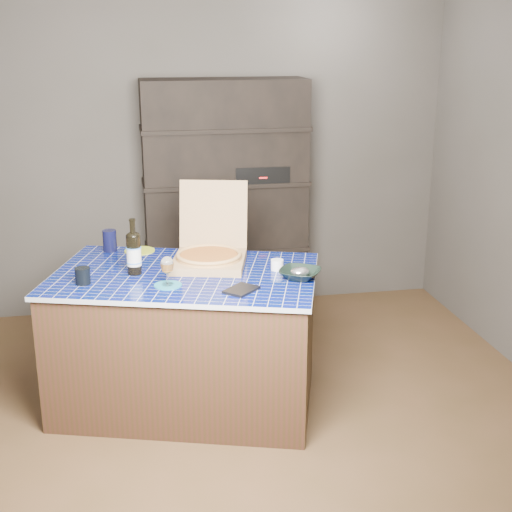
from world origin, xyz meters
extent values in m
plane|color=brown|center=(0.00, 0.00, 0.00)|extent=(3.50, 3.50, 0.00)
plane|color=#4C4642|center=(0.00, 1.75, 1.25)|extent=(3.50, 0.00, 3.50)
plane|color=#4C4642|center=(0.00, -1.75, 1.25)|extent=(3.50, 0.00, 3.50)
cube|color=black|center=(0.00, 1.53, 0.90)|extent=(1.20, 0.40, 1.80)
cube|color=black|center=(0.25, 1.48, 1.12)|extent=(0.40, 0.32, 0.12)
cube|color=#412319|center=(-0.44, 0.16, 0.39)|extent=(1.65, 1.29, 0.79)
cube|color=#051452|center=(-0.44, 0.16, 0.80)|extent=(1.69, 1.34, 0.03)
cube|color=#94784C|center=(-0.28, 0.27, 0.84)|extent=(0.50, 0.50, 0.05)
cube|color=#94784C|center=(-0.22, 0.52, 1.06)|extent=(0.42, 0.19, 0.41)
cylinder|color=#B4844B|center=(-0.28, 0.27, 0.87)|extent=(0.38, 0.38, 0.01)
cylinder|color=maroon|center=(-0.28, 0.27, 0.88)|extent=(0.33, 0.33, 0.01)
torus|color=#B4844B|center=(-0.28, 0.27, 0.88)|extent=(0.38, 0.38, 0.02)
cylinder|color=black|center=(-0.71, 0.21, 0.92)|extent=(0.08, 0.08, 0.22)
ellipsoid|color=black|center=(-0.71, 0.21, 1.04)|extent=(0.08, 0.08, 0.04)
cylinder|color=black|center=(-0.71, 0.21, 1.09)|extent=(0.03, 0.03, 0.09)
cylinder|color=silver|center=(-0.71, 0.21, 0.91)|extent=(0.08, 0.08, 0.10)
cylinder|color=#4486E8|center=(-0.71, 0.21, 0.88)|extent=(0.09, 0.09, 0.01)
cylinder|color=#4486E8|center=(-0.71, 0.21, 0.97)|extent=(0.09, 0.09, 0.01)
cylinder|color=teal|center=(-0.54, -0.03, 0.82)|extent=(0.15, 0.15, 0.01)
cylinder|color=white|center=(-0.54, -0.03, 0.82)|extent=(0.06, 0.06, 0.00)
cylinder|color=white|center=(-0.54, -0.03, 0.86)|extent=(0.01, 0.01, 0.07)
ellipsoid|color=white|center=(-0.54, -0.03, 0.93)|extent=(0.07, 0.07, 0.10)
cylinder|color=#B26B1C|center=(-0.54, -0.03, 0.92)|extent=(0.06, 0.06, 0.04)
cylinder|color=white|center=(-0.54, -0.03, 0.95)|extent=(0.06, 0.06, 0.02)
cylinder|color=black|center=(-0.99, 0.09, 0.86)|extent=(0.08, 0.08, 0.09)
cube|color=black|center=(-0.17, -0.18, 0.82)|extent=(0.22, 0.22, 0.01)
imported|color=black|center=(0.19, -0.05, 0.84)|extent=(0.31, 0.31, 0.05)
ellipsoid|color=silver|center=(0.19, -0.05, 0.85)|extent=(0.11, 0.09, 0.05)
cylinder|color=white|center=(0.09, 0.12, 0.84)|extent=(0.07, 0.07, 0.06)
cylinder|color=black|center=(-0.85, 0.68, 0.88)|extent=(0.08, 0.08, 0.13)
cylinder|color=#A1B226|center=(-0.67, 0.64, 0.82)|extent=(0.19, 0.19, 0.01)
camera|label=1|loc=(-0.75, -3.67, 2.12)|focal=50.00mm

